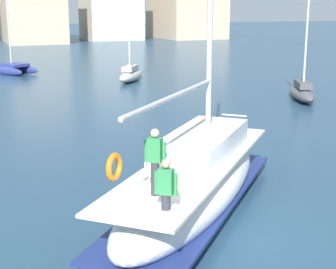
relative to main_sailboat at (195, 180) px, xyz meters
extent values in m
plane|color=navy|center=(-0.23, -1.84, -0.91)|extent=(400.00, 400.00, 0.00)
ellipsoid|color=silver|center=(-0.05, -0.05, -0.21)|extent=(8.37, 8.59, 1.40)
cube|color=navy|center=(-0.05, -0.05, -0.52)|extent=(8.26, 8.47, 0.10)
cube|color=beige|center=(-0.05, -0.05, 0.53)|extent=(7.90, 8.11, 0.08)
cube|color=silver|center=(0.45, 0.46, 0.92)|extent=(4.20, 4.28, 0.70)
cylinder|color=#B7B7BC|center=(-1.21, -1.27, 2.69)|extent=(4.07, 4.24, 0.12)
cylinder|color=silver|center=(3.00, 3.13, 1.04)|extent=(0.69, 0.67, 0.06)
torus|color=orange|center=(-2.73, -1.15, 1.04)|extent=(0.59, 0.60, 0.70)
cylinder|color=#33333D|center=(-2.04, -2.13, 0.97)|extent=(0.20, 0.20, 0.80)
cube|color=#338C4C|center=(-2.04, -2.13, 1.65)|extent=(0.37, 0.37, 0.56)
sphere|color=beige|center=(-2.04, -2.13, 2.04)|extent=(0.20, 0.20, 0.20)
cylinder|color=#338C4C|center=(-2.20, -1.98, 1.60)|extent=(0.09, 0.09, 0.50)
cylinder|color=#338C4C|center=(-1.88, -2.29, 1.60)|extent=(0.09, 0.09, 0.50)
cylinder|color=#33333D|center=(-2.14, -3.03, 0.75)|extent=(0.20, 0.20, 0.35)
cube|color=#338C4C|center=(-2.14, -3.03, 1.20)|extent=(0.37, 0.37, 0.56)
sphere|color=tan|center=(-2.14, -3.03, 1.59)|extent=(0.20, 0.20, 0.20)
cylinder|color=#338C4C|center=(-2.30, -2.88, 1.15)|extent=(0.09, 0.09, 0.50)
cylinder|color=#338C4C|center=(-1.99, -3.19, 1.15)|extent=(0.09, 0.09, 0.50)
torus|color=silver|center=(-1.88, -1.96, 1.19)|extent=(0.59, 0.57, 0.76)
ellipsoid|color=#4C4C51|center=(14.15, 14.02, -0.49)|extent=(3.31, 5.20, 0.84)
cube|color=#4C4C51|center=(14.04, 13.79, 0.13)|extent=(1.60, 2.21, 0.40)
cylinder|color=silver|center=(13.99, 13.67, 3.30)|extent=(0.13, 0.13, 6.75)
ellipsoid|color=navy|center=(-2.15, 34.57, -0.55)|extent=(2.69, 4.11, 0.73)
ellipsoid|color=navy|center=(-0.69, 35.43, -0.55)|extent=(2.69, 4.11, 0.73)
cube|color=navy|center=(-1.42, 35.00, -0.08)|extent=(2.71, 2.99, 0.24)
cylinder|color=silver|center=(-1.59, 35.29, 3.43)|extent=(0.12, 0.12, 6.78)
ellipsoid|color=#B7B2A8|center=(6.85, 26.59, -0.48)|extent=(4.01, 5.14, 0.86)
cube|color=#B7B2A8|center=(6.71, 26.36, 0.15)|extent=(1.86, 2.23, 0.40)
cylinder|color=silver|center=(6.63, 26.25, 3.53)|extent=(0.13, 0.13, 7.16)
cube|color=beige|center=(21.74, 83.85, 5.95)|extent=(9.98, 10.78, 13.71)
cube|color=#C6AD8E|center=(37.38, 83.60, 4.42)|extent=(11.15, 16.50, 10.66)
camera|label=1|loc=(-5.97, -12.45, 4.73)|focal=54.33mm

